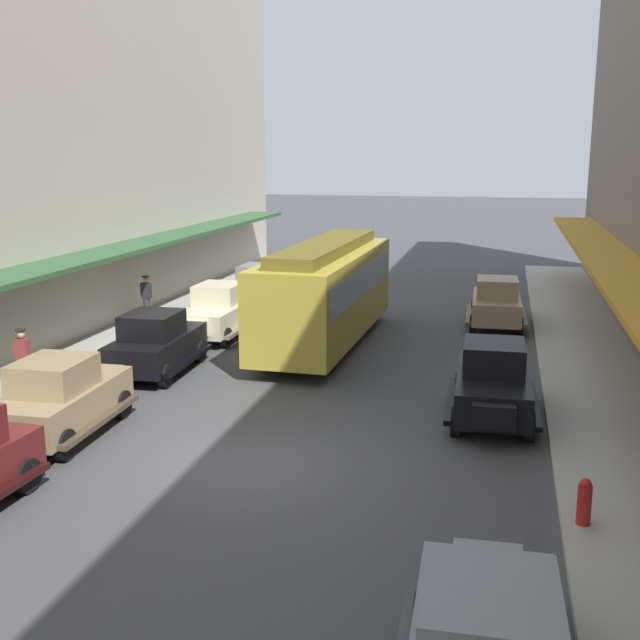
{
  "coord_description": "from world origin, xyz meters",
  "views": [
    {
      "loc": [
        4.83,
        -14.27,
        6.31
      ],
      "look_at": [
        0.0,
        6.0,
        1.8
      ],
      "focal_mm": 43.65,
      "sensor_mm": 36.0,
      "label": 1
    }
  ],
  "objects": [
    {
      "name": "parked_car_4",
      "position": [
        -4.81,
        15.73,
        0.94
      ],
      "size": [
        2.15,
        4.27,
        1.84
      ],
      "color": "slate",
      "rests_on": "ground"
    },
    {
      "name": "streetcar",
      "position": [
        -0.82,
        10.27,
        1.9
      ],
      "size": [
        2.75,
        9.66,
        3.46
      ],
      "color": "gold",
      "rests_on": "ground"
    },
    {
      "name": "parked_car_3",
      "position": [
        -4.86,
        5.88,
        0.94
      ],
      "size": [
        2.27,
        4.31,
        1.84
      ],
      "color": "black",
      "rests_on": "ground"
    },
    {
      "name": "parked_car_2",
      "position": [
        -4.75,
        0.65,
        0.94
      ],
      "size": [
        2.27,
        4.31,
        1.84
      ],
      "color": "#997F5B",
      "rests_on": "ground"
    },
    {
      "name": "parked_car_6",
      "position": [
        4.72,
        4.09,
        0.94
      ],
      "size": [
        2.24,
        4.3,
        1.84
      ],
      "color": "black",
      "rests_on": "ground"
    },
    {
      "name": "ground_plane",
      "position": [
        0.0,
        0.0,
        0.0
      ],
      "size": [
        200.0,
        200.0,
        0.0
      ],
      "primitive_type": "plane",
      "color": "#424244"
    },
    {
      "name": "pedestrian_1",
      "position": [
        -7.29,
        3.04,
        1.01
      ],
      "size": [
        0.36,
        0.28,
        1.67
      ],
      "color": "slate",
      "rests_on": "sidewalk_left"
    },
    {
      "name": "parked_car_0",
      "position": [
        -4.74,
        10.55,
        0.94
      ],
      "size": [
        2.15,
        4.26,
        1.84
      ],
      "color": "beige",
      "rests_on": "ground"
    },
    {
      "name": "fire_hydrant",
      "position": [
        6.35,
        -1.44,
        0.56
      ],
      "size": [
        0.24,
        0.24,
        0.82
      ],
      "color": "#B21E19",
      "rests_on": "sidewalk_right"
    },
    {
      "name": "parked_car_5",
      "position": [
        4.65,
        14.46,
        0.94
      ],
      "size": [
        2.24,
        4.29,
        1.84
      ],
      "color": "#997F5B",
      "rests_on": "ground"
    },
    {
      "name": "pedestrian_0",
      "position": [
        -8.06,
        11.9,
        1.01
      ],
      "size": [
        0.36,
        0.28,
        1.67
      ],
      "color": "#2D2D33",
      "rests_on": "sidewalk_left"
    }
  ]
}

